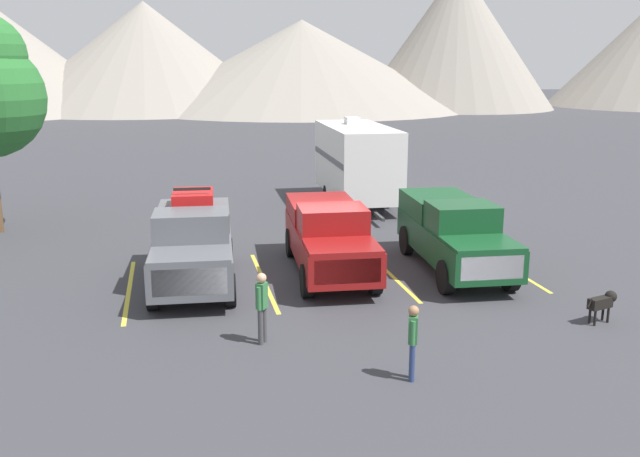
{
  "coord_description": "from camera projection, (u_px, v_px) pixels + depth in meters",
  "views": [
    {
      "loc": [
        -4.29,
        -19.09,
        6.1
      ],
      "look_at": [
        0.0,
        0.59,
        1.2
      ],
      "focal_mm": 38.87,
      "sensor_mm": 36.0,
      "label": 1
    }
  ],
  "objects": [
    {
      "name": "camper_trailer_a",
      "position": [
        357.0,
        160.0,
        29.61
      ],
      "size": [
        2.75,
        7.69,
        3.7
      ],
      "color": "white",
      "rests_on": "ground"
    },
    {
      "name": "lot_stripe_a",
      "position": [
        129.0,
        290.0,
        18.91
      ],
      "size": [
        0.12,
        5.5,
        0.01
      ],
      "primitive_type": "cube",
      "color": "gold",
      "rests_on": "ground"
    },
    {
      "name": "pickup_truck_a",
      "position": [
        193.0,
        242.0,
        19.25
      ],
      "size": [
        2.52,
        5.54,
        2.58
      ],
      "color": "#595B60",
      "rests_on": "ground"
    },
    {
      "name": "lot_stripe_c",
      "position": [
        388.0,
        272.0,
        20.44
      ],
      "size": [
        0.12,
        5.5,
        0.01
      ],
      "primitive_type": "cube",
      "color": "gold",
      "rests_on": "ground"
    },
    {
      "name": "mountain_ridge",
      "position": [
        231.0,
        55.0,
        87.08
      ],
      "size": [
        146.16,
        42.9,
        17.96
      ],
      "color": "gray",
      "rests_on": "ground"
    },
    {
      "name": "lot_stripe_d",
      "position": [
        504.0,
        265.0,
        21.21
      ],
      "size": [
        0.12,
        5.5,
        0.01
      ],
      "primitive_type": "cube",
      "color": "gold",
      "rests_on": "ground"
    },
    {
      "name": "pickup_truck_b",
      "position": [
        329.0,
        235.0,
        20.27
      ],
      "size": [
        2.46,
        6.0,
        2.11
      ],
      "color": "maroon",
      "rests_on": "ground"
    },
    {
      "name": "pickup_truck_c",
      "position": [
        453.0,
        232.0,
        20.55
      ],
      "size": [
        2.43,
        5.94,
        2.14
      ],
      "color": "#144723",
      "rests_on": "ground"
    },
    {
      "name": "dog",
      "position": [
        604.0,
        302.0,
        16.45
      ],
      "size": [
        0.9,
        0.44,
        0.75
      ],
      "color": "black",
      "rests_on": "ground"
    },
    {
      "name": "lot_stripe_b",
      "position": [
        264.0,
        281.0,
        19.68
      ],
      "size": [
        0.12,
        5.5,
        0.01
      ],
      "primitive_type": "cube",
      "color": "gold",
      "rests_on": "ground"
    },
    {
      "name": "person_b",
      "position": [
        413.0,
        337.0,
        13.39
      ],
      "size": [
        0.25,
        0.32,
        1.53
      ],
      "color": "navy",
      "rests_on": "ground"
    },
    {
      "name": "person_a",
      "position": [
        262.0,
        303.0,
        15.13
      ],
      "size": [
        0.29,
        0.31,
        1.62
      ],
      "color": "#3F3F42",
      "rests_on": "ground"
    },
    {
      "name": "ground_plane",
      "position": [
        324.0,
        272.0,
        20.45
      ],
      "size": [
        240.0,
        240.0,
        0.0
      ],
      "primitive_type": "plane",
      "color": "#38383D"
    }
  ]
}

